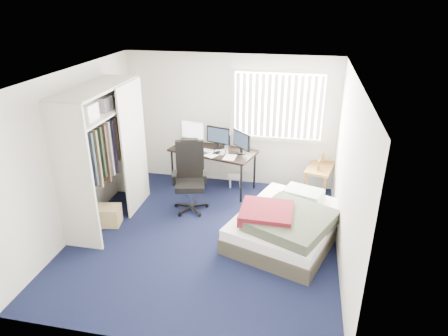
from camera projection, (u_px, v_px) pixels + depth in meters
name	position (u px, v px, depth m)	size (l,w,h in m)	color
ground	(204.00, 237.00, 6.21)	(4.20, 4.20, 0.00)	black
room_shell	(202.00, 147.00, 5.60)	(4.20, 4.20, 4.20)	silver
window_assembly	(278.00, 106.00, 7.22)	(1.72, 0.09, 1.32)	white
closet	(103.00, 142.00, 6.20)	(0.64, 1.84, 2.22)	beige
desk	(214.00, 148.00, 7.50)	(1.72, 1.12, 1.24)	black
office_chair	(190.00, 183.00, 6.89)	(0.69, 0.69, 1.23)	black
footstool	(235.00, 178.00, 7.77)	(0.31, 0.27, 0.22)	white
nightstand	(321.00, 169.00, 7.33)	(0.62, 0.92, 0.76)	brown
bed	(287.00, 224.00, 6.07)	(1.92, 2.20, 0.62)	#393429
pine_box	(107.00, 215.00, 6.50)	(0.42, 0.32, 0.32)	tan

